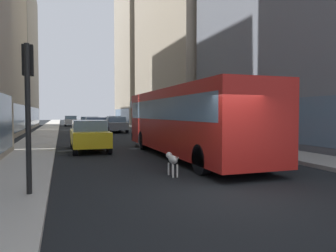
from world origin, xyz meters
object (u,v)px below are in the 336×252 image
car_white_van (89,124)px  car_silver_sedan (71,121)px  transit_bus (186,118)px  traffic_light_near (28,93)px  car_black_suv (114,122)px  dalmatian_dog (172,160)px  car_yellow_taxi (89,135)px  car_grey_wagon (115,124)px  car_blue_hatchback (95,126)px

car_white_van → car_silver_sedan: same height
transit_bus → traffic_light_near: bearing=-138.1°
car_black_suv → dalmatian_dog: (-3.68, -34.75, -0.31)m
car_white_van → car_silver_sedan: 15.68m
transit_bus → car_black_suv: 30.82m
car_yellow_taxi → car_black_suv: size_ratio=1.05×
car_grey_wagon → car_blue_hatchback: bearing=-126.7°
car_blue_hatchback → traffic_light_near: bearing=-99.5°
transit_bus → dalmatian_dog: transit_bus is taller
car_blue_hatchback → car_yellow_taxi: bearing=-97.2°
transit_bus → car_blue_hatchback: 16.74m
car_blue_hatchback → car_grey_wagon: bearing=53.3°
transit_bus → car_black_suv: (1.60, 30.77, -0.95)m
dalmatian_dog → traffic_light_near: (-4.02, -1.50, 1.92)m
car_blue_hatchback → car_black_suv: bearing=74.3°
car_blue_hatchback → car_black_suv: size_ratio=0.86×
car_blue_hatchback → traffic_light_near: (-3.70, -22.02, 1.62)m
car_grey_wagon → dalmatian_dog: car_grey_wagon is taller
dalmatian_dog → car_yellow_taxi: bearing=103.7°
car_grey_wagon → car_black_suv: same height
car_silver_sedan → car_yellow_taxi: (0.00, -34.75, 0.00)m
transit_bus → car_silver_sedan: (-4.00, 38.62, -0.95)m
car_blue_hatchback → transit_bus: bearing=-81.7°
traffic_light_near → transit_bus: bearing=41.9°
car_silver_sedan → traffic_light_near: (-2.10, -44.10, 1.61)m
car_grey_wagon → traffic_light_near: bearing=-103.6°
car_white_van → car_blue_hatchback: bearing=-90.0°
car_white_van → car_blue_hatchback: same height
transit_bus → car_grey_wagon: 19.79m
car_black_suv → transit_bus: bearing=-93.0°
car_white_van → car_blue_hatchback: size_ratio=1.16×
car_black_suv → dalmatian_dog: car_black_suv is taller
car_blue_hatchback → dalmatian_dog: car_blue_hatchback is taller
car_black_suv → car_grey_wagon: bearing=-98.3°
car_silver_sedan → car_yellow_taxi: bearing=-90.0°
car_grey_wagon → car_black_suv: bearing=81.7°
car_white_van → car_yellow_taxi: (-1.60, -19.15, -0.00)m
transit_bus → car_white_van: bearing=96.0°
car_white_van → dalmatian_dog: car_white_van is taller
transit_bus → car_white_van: size_ratio=2.53×
car_silver_sedan → car_blue_hatchback: (1.60, -22.08, -0.00)m
car_silver_sedan → traffic_light_near: traffic_light_near is taller
traffic_light_near → car_black_suv: bearing=78.0°
dalmatian_dog → car_grey_wagon: bearing=85.0°
car_grey_wagon → traffic_light_near: traffic_light_near is taller
car_yellow_taxi → car_grey_wagon: bearing=75.9°
car_grey_wagon → traffic_light_near: size_ratio=1.41×
car_white_van → transit_bus: bearing=-84.0°
transit_bus → car_yellow_taxi: 5.65m
transit_bus → car_yellow_taxi: size_ratio=2.41×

